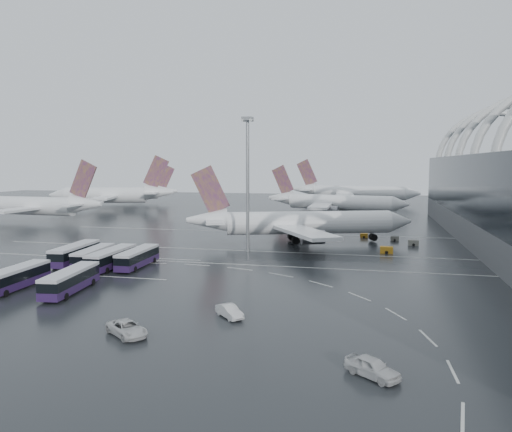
% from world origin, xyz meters
% --- Properties ---
extents(ground, '(420.00, 420.00, 0.00)m').
position_xyz_m(ground, '(0.00, 0.00, 0.00)').
color(ground, black).
rests_on(ground, ground).
extents(lane_marking_near, '(120.00, 0.25, 0.01)m').
position_xyz_m(lane_marking_near, '(0.00, -2.00, 0.01)').
color(lane_marking_near, silver).
rests_on(lane_marking_near, ground).
extents(lane_marking_mid, '(120.00, 0.25, 0.01)m').
position_xyz_m(lane_marking_mid, '(0.00, 12.00, 0.01)').
color(lane_marking_mid, silver).
rests_on(lane_marking_mid, ground).
extents(lane_marking_far, '(120.00, 0.25, 0.01)m').
position_xyz_m(lane_marking_far, '(0.00, 40.00, 0.01)').
color(lane_marking_far, silver).
rests_on(lane_marking_far, ground).
extents(bus_bay_line_south, '(28.00, 0.25, 0.01)m').
position_xyz_m(bus_bay_line_south, '(-24.00, -16.00, 0.01)').
color(bus_bay_line_south, silver).
rests_on(bus_bay_line_south, ground).
extents(bus_bay_line_north, '(28.00, 0.25, 0.01)m').
position_xyz_m(bus_bay_line_north, '(-24.00, 0.00, 0.01)').
color(bus_bay_line_north, silver).
rests_on(bus_bay_line_north, ground).
extents(airliner_main, '(50.87, 44.11, 17.69)m').
position_xyz_m(airliner_main, '(4.67, 25.00, 4.43)').
color(airliner_main, white).
rests_on(airliner_main, ground).
extents(airliner_gate_b, '(50.38, 44.57, 17.59)m').
position_xyz_m(airliner_gate_b, '(7.95, 89.42, 4.40)').
color(airliner_gate_b, white).
rests_on(airliner_gate_b, ground).
extents(airliner_gate_c, '(56.61, 51.82, 20.16)m').
position_xyz_m(airliner_gate_c, '(12.99, 140.20, 5.04)').
color(airliner_gate_c, white).
rests_on(airliner_gate_c, ground).
extents(jet_remote_west, '(44.20, 35.57, 19.30)m').
position_xyz_m(jet_remote_west, '(-78.22, 47.21, 4.98)').
color(jet_remote_west, white).
rests_on(jet_remote_west, ground).
extents(jet_remote_mid, '(48.88, 39.65, 21.44)m').
position_xyz_m(jet_remote_mid, '(-79.10, 93.94, 5.53)').
color(jet_remote_mid, white).
rests_on(jet_remote_mid, ground).
extents(jet_remote_far, '(40.15, 32.61, 17.71)m').
position_xyz_m(jet_remote_far, '(-84.15, 122.00, 4.57)').
color(jet_remote_far, white).
rests_on(jet_remote_far, ground).
extents(bus_row_near_a, '(4.18, 13.91, 3.37)m').
position_xyz_m(bus_row_near_a, '(-31.31, -7.50, 1.85)').
color(bus_row_near_a, '#2A143F').
rests_on(bus_row_near_a, ground).
extents(bus_row_near_b, '(3.79, 12.41, 3.01)m').
position_xyz_m(bus_row_near_b, '(-27.18, -8.16, 1.65)').
color(bus_row_near_b, '#2A143F').
rests_on(bus_row_near_b, ground).
extents(bus_row_near_c, '(3.27, 13.24, 3.25)m').
position_xyz_m(bus_row_near_c, '(-22.77, -9.84, 1.79)').
color(bus_row_near_c, '#2A143F').
rests_on(bus_row_near_c, ground).
extents(bus_row_near_d, '(3.32, 12.75, 3.12)m').
position_xyz_m(bus_row_near_d, '(-18.76, -8.02, 1.71)').
color(bus_row_near_d, '#2A143F').
rests_on(bus_row_near_d, ground).
extents(bus_row_far_a, '(3.51, 12.95, 3.16)m').
position_xyz_m(bus_row_far_a, '(-28.78, -26.28, 1.74)').
color(bus_row_far_a, '#2A143F').
rests_on(bus_row_far_a, ground).
extents(bus_row_far_c, '(4.36, 13.13, 3.17)m').
position_xyz_m(bus_row_far_c, '(-20.15, -26.01, 1.74)').
color(bus_row_far_c, '#2A143F').
rests_on(bus_row_far_c, ground).
extents(van_curve_a, '(6.09, 5.48, 1.57)m').
position_xyz_m(van_curve_a, '(-3.97, -40.62, 0.79)').
color(van_curve_a, silver).
rests_on(van_curve_a, ground).
extents(van_curve_b, '(5.21, 4.71, 1.72)m').
position_xyz_m(van_curve_b, '(21.12, -45.36, 0.86)').
color(van_curve_b, silver).
rests_on(van_curve_b, ground).
extents(van_curve_c, '(4.27, 4.38, 1.50)m').
position_xyz_m(van_curve_c, '(4.82, -32.20, 0.75)').
color(van_curve_c, silver).
rests_on(van_curve_c, ground).
extents(floodlight_mast, '(2.09, 2.09, 27.31)m').
position_xyz_m(floodlight_mast, '(-3.64, 11.22, 17.18)').
color(floodlight_mast, gray).
rests_on(floodlight_mast, ground).
extents(gse_cart_belly_a, '(2.51, 1.48, 1.37)m').
position_xyz_m(gse_cart_belly_a, '(24.13, 15.47, 0.68)').
color(gse_cart_belly_a, '#BE7D19').
rests_on(gse_cart_belly_a, ground).
extents(gse_cart_belly_b, '(1.88, 1.11, 1.02)m').
position_xyz_m(gse_cart_belly_b, '(26.54, 33.05, 0.51)').
color(gse_cart_belly_b, slate).
rests_on(gse_cart_belly_b, ground).
extents(gse_cart_belly_d, '(2.21, 1.31, 1.21)m').
position_xyz_m(gse_cart_belly_d, '(30.24, 26.73, 0.60)').
color(gse_cart_belly_d, slate).
rests_on(gse_cart_belly_d, ground).
extents(gse_cart_belly_e, '(1.89, 1.12, 1.03)m').
position_xyz_m(gse_cart_belly_e, '(19.46, 36.39, 0.52)').
color(gse_cart_belly_e, '#BE7D19').
rests_on(gse_cart_belly_e, ground).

